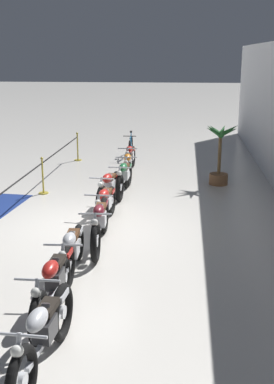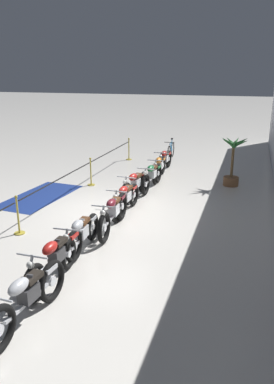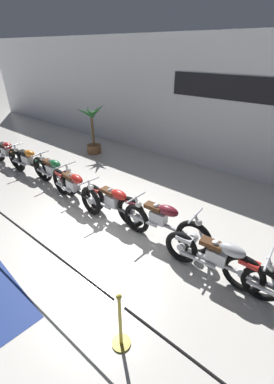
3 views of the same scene
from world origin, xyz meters
The scene contains 11 objects.
ground_plane centered at (0.00, 0.00, 0.00)m, with size 120.00×120.00×0.00m, color silver.
back_wall centered at (0.00, 5.12, 2.10)m, with size 28.00×0.29×4.20m.
motorcycle_red_0 centered at (-5.29, 0.57, 0.46)m, with size 2.18×0.62×0.95m.
motorcycle_orange_1 centered at (-4.00, 0.65, 0.47)m, with size 2.32×0.62×0.95m.
motorcycle_green_2 centered at (-2.68, 0.70, 0.47)m, with size 2.30×0.62×0.95m.
motorcycle_red_3 centered at (-1.38, 0.47, 0.48)m, with size 2.24×0.62×0.96m.
motorcycle_red_4 centered at (-0.02, 0.60, 0.46)m, with size 2.17×0.62×0.93m.
motorcycle_maroon_5 centered at (1.27, 0.71, 0.49)m, with size 2.39×0.62×0.97m.
motorcycle_silver_6 centered at (2.74, 0.46, 0.46)m, with size 2.19×0.62×0.92m.
potted_palm_left_of_row centered at (-3.93, 3.43, 0.89)m, with size 1.00×1.01×1.94m.
stanchion_mid_right centered at (2.21, -1.57, 0.36)m, with size 0.28×0.28×1.05m.
Camera 3 is at (3.78, -3.09, 3.76)m, focal length 24.00 mm.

